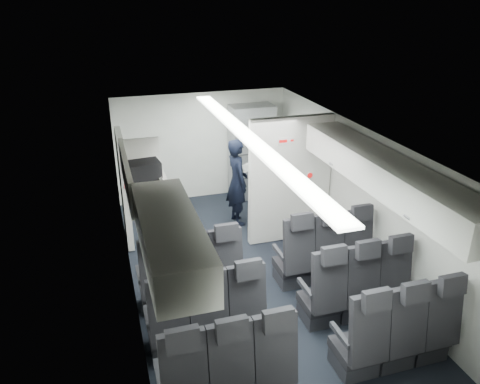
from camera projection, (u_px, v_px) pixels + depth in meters
cabin_shell at (248, 204)px, 6.69m from camera, size 3.41×6.01×2.16m
seat_row_front at (260, 267)px, 6.50m from camera, size 3.33×0.56×1.24m
seat_row_mid at (284, 305)px, 5.71m from camera, size 3.33×0.56×1.24m
seat_row_rear at (316, 355)px, 4.92m from camera, size 3.33×0.56×1.24m
overhead_bin_left_rear at (170, 238)px, 4.26m from camera, size 0.53×1.80×0.40m
overhead_bin_left_front_open at (145, 182)px, 5.84m from camera, size 0.64×1.70×0.72m
overhead_bin_right_rear at (430, 201)px, 5.02m from camera, size 0.53×1.80×0.40m
overhead_bin_right_front at (349, 152)px, 6.55m from camera, size 0.53×1.70×0.40m
bulkhead_partition at (290, 180)px, 7.67m from camera, size 1.40×0.15×2.13m
galley_unit at (251, 152)px, 9.40m from camera, size 0.85×0.52×1.90m
boarding_door at (124, 188)px, 7.68m from camera, size 0.12×1.27×1.86m
flight_attendant at (237, 182)px, 8.34m from camera, size 0.42×0.60×1.59m
carry_on_bag at (143, 171)px, 6.03m from camera, size 0.47×0.36×0.26m
papers at (248, 167)px, 8.24m from camera, size 0.21×0.05×0.15m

